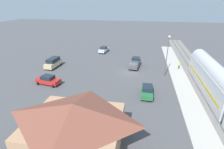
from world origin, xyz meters
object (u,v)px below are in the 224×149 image
at_px(sedan_red, 48,80).
at_px(suv_tan, 53,63).
at_px(sedan_green, 147,91).
at_px(light_pole_near_platform, 167,52).
at_px(pickup_charcoal, 135,63).
at_px(pedestrian_on_platform, 179,64).
at_px(station_building, 75,124).
at_px(sedan_silver, 104,49).

height_order(sedan_red, suv_tan, suv_tan).
distance_m(sedan_red, sedan_green, 18.09).
bearing_deg(sedan_green, sedan_red, -2.74).
xyz_separation_m(suv_tan, light_pole_near_platform, (-25.09, 0.54, 4.05)).
distance_m(sedan_red, pickup_charcoal, 19.46).
xyz_separation_m(pedestrian_on_platform, pickup_charcoal, (9.81, -0.00, -0.25)).
height_order(station_building, pickup_charcoal, station_building).
xyz_separation_m(station_building, sedan_green, (-7.61, -12.00, -1.78)).
bearing_deg(sedan_red, pickup_charcoal, -141.86).
bearing_deg(sedan_green, light_pole_near_platform, -112.23).
distance_m(pedestrian_on_platform, sedan_silver, 22.61).
bearing_deg(pedestrian_on_platform, suv_tan, 7.07).
distance_m(sedan_green, suv_tan, 23.44).
relative_size(sedan_silver, suv_tan, 0.94).
height_order(pickup_charcoal, sedan_green, pickup_charcoal).
distance_m(station_building, sedan_green, 14.32).
bearing_deg(light_pole_near_platform, station_building, 61.69).
relative_size(station_building, sedan_green, 2.28).
distance_m(pedestrian_on_platform, sedan_red, 27.85).
relative_size(pickup_charcoal, sedan_green, 1.23).
xyz_separation_m(sedan_silver, light_pole_near_platform, (-16.37, 14.97, 4.32)).
height_order(sedan_silver, suv_tan, suv_tan).
bearing_deg(sedan_silver, sedan_green, 118.26).
xyz_separation_m(sedan_red, sedan_silver, (-5.30, -22.90, 0.00)).
xyz_separation_m(sedan_red, pickup_charcoal, (-15.31, -12.02, 0.15)).
xyz_separation_m(sedan_green, light_pole_near_platform, (-3.59, -8.79, 4.32)).
distance_m(sedan_silver, sedan_green, 26.97).
xyz_separation_m(pickup_charcoal, sedan_green, (-2.77, 12.88, -0.15)).
bearing_deg(suv_tan, sedan_silver, -121.16).
bearing_deg(pickup_charcoal, pedestrian_on_platform, 179.99).
xyz_separation_m(sedan_green, suv_tan, (21.50, -9.34, 0.27)).
height_order(sedan_green, light_pole_near_platform, light_pole_near_platform).
bearing_deg(station_building, sedan_red, -50.87).
bearing_deg(suv_tan, light_pole_near_platform, 178.76).
bearing_deg(suv_tan, sedan_red, 112.00).
distance_m(station_building, pickup_charcoal, 25.40).
distance_m(pedestrian_on_platform, suv_tan, 28.76).
distance_m(pedestrian_on_platform, sedan_green, 14.68).
distance_m(suv_tan, light_pole_near_platform, 25.42).
relative_size(pedestrian_on_platform, suv_tan, 0.34).
xyz_separation_m(sedan_silver, suv_tan, (8.72, 14.42, 0.27)).
xyz_separation_m(station_building, pedestrian_on_platform, (-14.65, -24.88, -1.37)).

